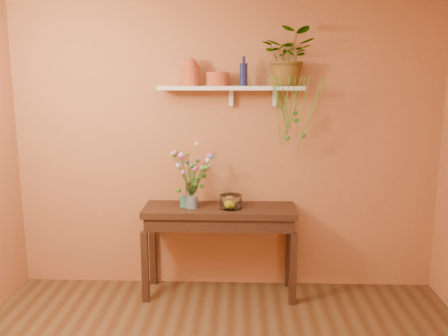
% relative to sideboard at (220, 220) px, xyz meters
% --- Properties ---
extents(room, '(4.04, 4.04, 2.70)m').
position_rel_sideboard_xyz_m(room, '(0.05, -1.76, 0.63)').
color(room, brown).
rests_on(room, ground).
extents(sideboard, '(1.39, 0.45, 0.84)m').
position_rel_sideboard_xyz_m(sideboard, '(0.00, 0.00, 0.00)').
color(sideboard, '#3E2517').
rests_on(sideboard, ground).
extents(wall_shelf, '(1.30, 0.24, 0.19)m').
position_rel_sideboard_xyz_m(wall_shelf, '(0.11, 0.12, 1.19)').
color(wall_shelf, white).
rests_on(wall_shelf, room).
extents(terracotta_jug, '(0.17, 0.17, 0.25)m').
position_rel_sideboard_xyz_m(terracotta_jug, '(-0.26, 0.09, 1.33)').
color(terracotta_jug, '#C0502F').
rests_on(terracotta_jug, wall_shelf).
extents(terracotta_pot, '(0.26, 0.26, 0.12)m').
position_rel_sideboard_xyz_m(terracotta_pot, '(-0.02, 0.10, 1.28)').
color(terracotta_pot, '#C0502F').
rests_on(terracotta_pot, wall_shelf).
extents(blue_bottle, '(0.08, 0.08, 0.26)m').
position_rel_sideboard_xyz_m(blue_bottle, '(0.21, 0.09, 1.32)').
color(blue_bottle, '#171D48').
rests_on(blue_bottle, wall_shelf).
extents(spider_plant, '(0.52, 0.47, 0.51)m').
position_rel_sideboard_xyz_m(spider_plant, '(0.61, 0.14, 1.47)').
color(spider_plant, '#2A6E1A').
rests_on(spider_plant, wall_shelf).
extents(plant_fronds, '(0.50, 0.29, 0.69)m').
position_rel_sideboard_xyz_m(plant_fronds, '(0.65, -0.01, 0.95)').
color(plant_fronds, '#2A6E1A').
rests_on(plant_fronds, wall_shelf).
extents(glass_vase, '(0.11, 0.11, 0.23)m').
position_rel_sideboard_xyz_m(glass_vase, '(-0.25, -0.04, 0.22)').
color(glass_vase, white).
rests_on(glass_vase, sideboard).
extents(bouquet, '(0.40, 0.44, 0.48)m').
position_rel_sideboard_xyz_m(bouquet, '(-0.24, -0.04, 0.51)').
color(bouquet, '#386B28').
rests_on(bouquet, glass_vase).
extents(glass_bowl, '(0.20, 0.20, 0.12)m').
position_rel_sideboard_xyz_m(glass_bowl, '(0.10, -0.03, 0.18)').
color(glass_bowl, white).
rests_on(glass_bowl, sideboard).
extents(lemon, '(0.08, 0.08, 0.08)m').
position_rel_sideboard_xyz_m(lemon, '(0.09, -0.04, 0.17)').
color(lemon, yellow).
rests_on(lemon, glass_bowl).
extents(carton, '(0.06, 0.05, 0.11)m').
position_rel_sideboard_xyz_m(carton, '(-0.33, -0.01, 0.18)').
color(carton, '#2D6A81').
rests_on(carton, sideboard).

